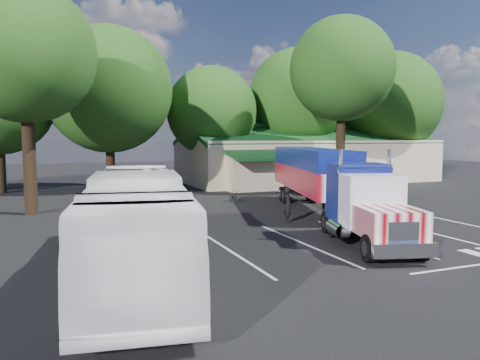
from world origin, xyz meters
name	(u,v)px	position (x,y,z in m)	size (l,w,h in m)	color
ground	(246,219)	(0.00, 0.00, 0.00)	(120.00, 120.00, 0.00)	black
event_hall	(305,158)	(13.74, 17.81, 2.21)	(24.20, 14.12, 5.55)	beige
tree_row_c	(109,90)	(-5.00, 16.20, 8.04)	(10.00, 10.00, 13.05)	black
tree_row_d	(212,111)	(4.00, 17.50, 6.58)	(8.00, 8.00, 10.60)	black
tree_row_e	(298,98)	(13.00, 18.00, 8.09)	(9.60, 9.60, 12.90)	black
tree_row_f	(390,103)	(23.00, 16.80, 7.79)	(10.40, 10.40, 13.00)	black
tree_near_left	(25,54)	(-10.50, 6.00, 8.81)	(7.60, 7.60, 12.65)	black
tree_near_right	(342,69)	(11.50, 8.50, 9.46)	(8.00, 8.00, 13.50)	black
semi_truck	(323,177)	(4.10, -0.83, 2.16)	(7.20, 18.11, 3.82)	black
woman	(288,205)	(1.60, -1.63, 0.90)	(0.65, 0.43, 1.79)	black
bicycle	(234,196)	(1.80, 6.40, 0.42)	(0.56, 1.61, 0.84)	black
tour_bus	(137,224)	(-7.00, -8.00, 1.64)	(2.75, 11.77, 3.28)	white
silver_sedan	(307,183)	(9.75, 10.50, 0.64)	(1.35, 3.88, 1.28)	#9EA0A6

